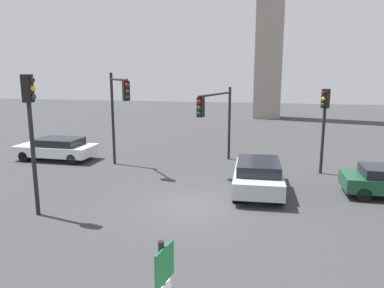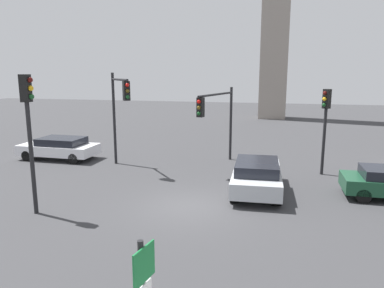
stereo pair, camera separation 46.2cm
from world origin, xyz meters
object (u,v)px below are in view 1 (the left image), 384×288
traffic_light_0 (31,119)px  car_1 (258,175)px  traffic_light_1 (216,112)px  car_0 (57,148)px  traffic_light_2 (324,115)px  traffic_light_3 (119,103)px

traffic_light_0 → car_1: (8.15, 4.56, -2.90)m
traffic_light_0 → car_1: 9.78m
traffic_light_1 → car_0: bearing=-74.3°
traffic_light_0 → car_0: size_ratio=1.11×
traffic_light_2 → car_1: traffic_light_2 is taller
traffic_light_3 → car_0: traffic_light_3 is taller
traffic_light_3 → car_1: (7.70, -2.43, -2.94)m
car_0 → traffic_light_3: bearing=166.2°
traffic_light_0 → traffic_light_2: bearing=29.8°
traffic_light_0 → traffic_light_1: 10.14m
traffic_light_3 → car_1: 8.59m
car_1 → traffic_light_1: bearing=30.8°
traffic_light_1 → car_0: size_ratio=0.94×
traffic_light_1 → traffic_light_2: traffic_light_2 is taller
car_1 → car_0: bearing=71.1°
traffic_light_3 → car_0: 5.77m
car_0 → traffic_light_1: bearing=-178.0°
traffic_light_3 → car_1: traffic_light_3 is taller
traffic_light_1 → traffic_light_3: (-5.15, -1.46, 0.50)m
traffic_light_0 → traffic_light_1: (5.60, 8.45, -0.47)m
traffic_light_2 → car_0: 15.88m
traffic_light_3 → car_0: size_ratio=1.12×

